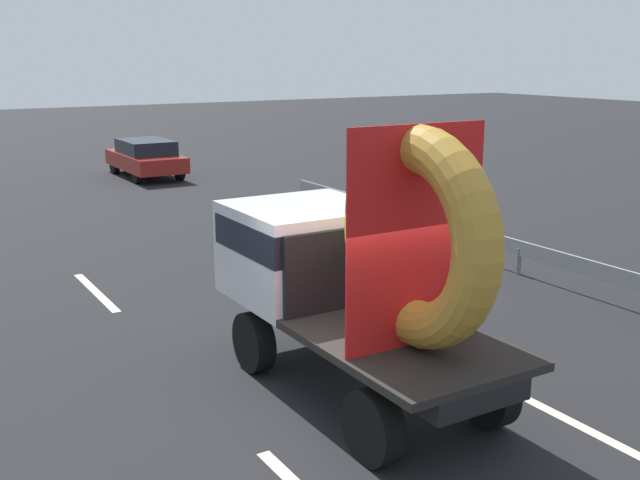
% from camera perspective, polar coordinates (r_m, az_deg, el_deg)
% --- Properties ---
extents(ground_plane, '(120.00, 120.00, 0.00)m').
position_cam_1_polar(ground_plane, '(9.99, 1.82, -12.49)').
color(ground_plane, black).
extents(flatbed_truck, '(2.02, 4.81, 3.68)m').
position_cam_1_polar(flatbed_truck, '(10.07, 1.90, -1.88)').
color(flatbed_truck, black).
rests_on(flatbed_truck, ground_plane).
extents(distant_sedan, '(1.81, 4.21, 1.37)m').
position_cam_1_polar(distant_sedan, '(28.83, -12.94, 6.09)').
color(distant_sedan, black).
rests_on(distant_sedan, ground_plane).
extents(guardrail, '(0.10, 14.50, 0.71)m').
position_cam_1_polar(guardrail, '(17.37, 10.50, 0.60)').
color(guardrail, gray).
rests_on(guardrail, ground_plane).
extents(lane_dash_left_far, '(0.16, 2.74, 0.01)m').
position_cam_1_polar(lane_dash_left_far, '(15.16, -16.46, -3.75)').
color(lane_dash_left_far, beige).
rests_on(lane_dash_left_far, ground_plane).
extents(lane_dash_right_near, '(0.16, 2.87, 0.01)m').
position_cam_1_polar(lane_dash_right_near, '(9.97, 19.69, -13.39)').
color(lane_dash_right_near, beige).
rests_on(lane_dash_right_near, ground_plane).
extents(lane_dash_right_far, '(0.16, 2.50, 0.01)m').
position_cam_1_polar(lane_dash_right_far, '(16.52, -4.46, -1.78)').
color(lane_dash_right_far, beige).
rests_on(lane_dash_right_far, ground_plane).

